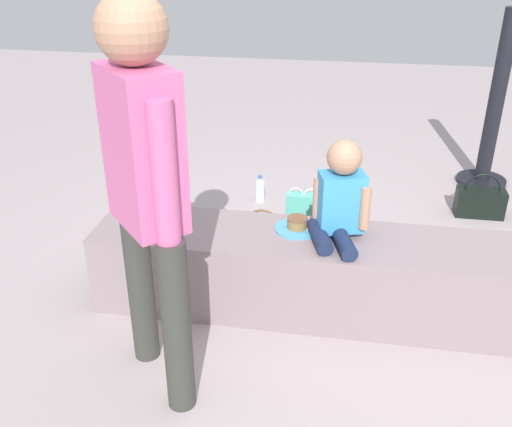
% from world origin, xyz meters
% --- Properties ---
extents(ground_plane, '(12.00, 12.00, 0.00)m').
position_xyz_m(ground_plane, '(0.00, 0.00, 0.00)').
color(ground_plane, '#A69799').
extents(concrete_ledge, '(2.63, 0.44, 0.42)m').
position_xyz_m(concrete_ledge, '(0.00, 0.00, 0.21)').
color(concrete_ledge, gray).
rests_on(concrete_ledge, ground_plane).
extents(child_seated, '(0.29, 0.35, 0.48)m').
position_xyz_m(child_seated, '(-0.12, 0.02, 0.63)').
color(child_seated, '#192444').
rests_on(child_seated, concrete_ledge).
extents(adult_standing, '(0.36, 0.37, 1.58)m').
position_xyz_m(adult_standing, '(-0.82, -0.61, 0.95)').
color(adult_standing, '#353631').
rests_on(adult_standing, ground_plane).
extents(cake_plate, '(0.22, 0.22, 0.07)m').
position_xyz_m(cake_plate, '(-0.32, 0.06, 0.44)').
color(cake_plate, '#4CA5D8').
rests_on(cake_plate, concrete_ledge).
extents(gift_bag, '(0.20, 0.08, 0.37)m').
position_xyz_m(gift_bag, '(-0.35, 0.67, 0.17)').
color(gift_bag, '#59C6B2').
rests_on(gift_bag, ground_plane).
extents(railing_post, '(0.36, 0.36, 1.27)m').
position_xyz_m(railing_post, '(0.91, 1.81, 0.49)').
color(railing_post, black).
rests_on(railing_post, ground_plane).
extents(water_bottle_near_gift, '(0.06, 0.06, 0.19)m').
position_xyz_m(water_bottle_near_gift, '(-0.70, 1.21, 0.09)').
color(water_bottle_near_gift, silver).
rests_on(water_bottle_near_gift, ground_plane).
extents(party_cup_red, '(0.07, 0.07, 0.11)m').
position_xyz_m(party_cup_red, '(-0.96, 0.79, 0.05)').
color(party_cup_red, red).
rests_on(party_cup_red, ground_plane).
extents(handbag_black_leather, '(0.31, 0.14, 0.30)m').
position_xyz_m(handbag_black_leather, '(0.79, 1.24, 0.10)').
color(handbag_black_leather, black).
rests_on(handbag_black_leather, ground_plane).
extents(handbag_brown_canvas, '(0.28, 0.12, 0.36)m').
position_xyz_m(handbag_brown_canvas, '(-0.54, 0.37, 0.13)').
color(handbag_brown_canvas, brown).
rests_on(handbag_brown_canvas, ground_plane).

